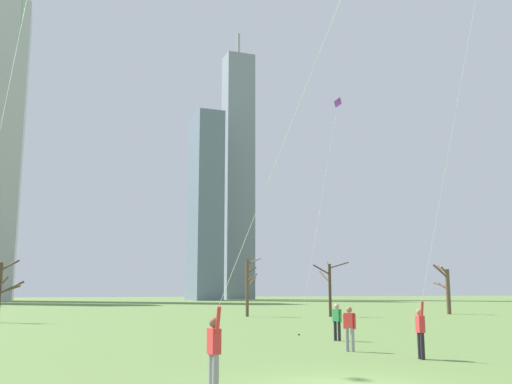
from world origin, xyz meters
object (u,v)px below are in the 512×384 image
at_px(bystander_far_off_by_trees, 349,326).
at_px(bystander_watching_nearby, 337,320).
at_px(distant_kite_drifting_right_purple, 333,132).
at_px(bare_tree_left_of_center, 447,288).
at_px(kite_flyer_midfield_center_teal, 445,191).
at_px(bare_tree_far_right_edge, 1,290).
at_px(bare_tree_rightmost, 329,286).
at_px(kite_flyer_midfield_right_orange, 278,185).
at_px(bare_tree_right_of_center, 248,285).

distance_m(bystander_far_off_by_trees, bystander_watching_nearby, 4.64).
xyz_separation_m(bystander_far_off_by_trees, distant_kite_drifting_right_purple, (5.64, 11.55, 10.94)).
bearing_deg(bare_tree_left_of_center, bystander_far_off_by_trees, -133.43).
distance_m(kite_flyer_midfield_center_teal, bare_tree_far_right_edge, 33.72).
bearing_deg(kite_flyer_midfield_center_teal, bare_tree_rightmost, 69.08).
distance_m(bystander_watching_nearby, bare_tree_far_right_edge, 26.37).
bearing_deg(distant_kite_drifting_right_purple, bare_tree_left_of_center, 37.93).
distance_m(kite_flyer_midfield_right_orange, distant_kite_drifting_right_purple, 24.92).
relative_size(bare_tree_far_right_edge, bare_tree_right_of_center, 0.88).
height_order(kite_flyer_midfield_center_teal, bystander_watching_nearby, kite_flyer_midfield_center_teal).
distance_m(bare_tree_rightmost, bare_tree_right_of_center, 7.03).
relative_size(bystander_far_off_by_trees, bystander_watching_nearby, 1.00).
distance_m(kite_flyer_midfield_right_orange, bare_tree_far_right_edge, 35.47).
height_order(bystander_far_off_by_trees, distant_kite_drifting_right_purple, distant_kite_drifting_right_purple).
height_order(bystander_far_off_by_trees, bare_tree_left_of_center, bare_tree_left_of_center).
height_order(kite_flyer_midfield_right_orange, bare_tree_far_right_edge, kite_flyer_midfield_right_orange).
xyz_separation_m(kite_flyer_midfield_center_teal, bare_tree_right_of_center, (5.26, 33.42, -2.63)).
bearing_deg(bare_tree_far_right_edge, bare_tree_right_of_center, 8.84).
bearing_deg(kite_flyer_midfield_center_teal, bystander_watching_nearby, 85.18).
height_order(kite_flyer_midfield_right_orange, distant_kite_drifting_right_purple, kite_flyer_midfield_right_orange).
distance_m(kite_flyer_midfield_right_orange, bare_tree_rightmost, 40.09).
bearing_deg(bare_tree_rightmost, distant_kite_drifting_right_purple, -115.89).
distance_m(bystander_far_off_by_trees, distant_kite_drifting_right_purple, 16.88).
bearing_deg(kite_flyer_midfield_center_teal, bare_tree_far_right_edge, 115.26).
relative_size(bystander_watching_nearby, bare_tree_right_of_center, 0.32).
relative_size(distant_kite_drifting_right_purple, bare_tree_left_of_center, 3.04).
height_order(bystander_watching_nearby, distant_kite_drifting_right_purple, distant_kite_drifting_right_purple).
relative_size(bare_tree_rightmost, bare_tree_left_of_center, 1.00).
bearing_deg(bystander_far_off_by_trees, bystander_watching_nearby, 67.59).
relative_size(kite_flyer_midfield_right_orange, bare_tree_left_of_center, 3.21).
bearing_deg(kite_flyer_midfield_center_teal, bystander_far_off_by_trees, 102.93).
xyz_separation_m(bystander_watching_nearby, distant_kite_drifting_right_purple, (3.87, 7.27, 10.94)).
height_order(bare_tree_far_right_edge, bare_tree_rightmost, bare_tree_rightmost).
height_order(bystander_watching_nearby, bare_tree_far_right_edge, bare_tree_far_right_edge).
bearing_deg(bystander_watching_nearby, distant_kite_drifting_right_purple, 61.93).
bearing_deg(bystander_watching_nearby, bystander_far_off_by_trees, -112.41).
relative_size(kite_flyer_midfield_right_orange, bare_tree_far_right_edge, 3.46).
height_order(kite_flyer_midfield_center_teal, kite_flyer_midfield_right_orange, kite_flyer_midfield_center_teal).
distance_m(kite_flyer_midfield_right_orange, bare_tree_right_of_center, 39.92).
height_order(distant_kite_drifting_right_purple, bare_tree_left_of_center, distant_kite_drifting_right_purple).
bearing_deg(bare_tree_far_right_edge, kite_flyer_midfield_center_teal, -64.74).
relative_size(kite_flyer_midfield_right_orange, bare_tree_rightmost, 3.20).
relative_size(kite_flyer_midfield_center_teal, bystander_watching_nearby, 14.15).
xyz_separation_m(bystander_far_off_by_trees, bystander_watching_nearby, (1.77, 4.29, 0.00)).
xyz_separation_m(kite_flyer_midfield_center_teal, bare_tree_left_of_center, (24.80, 31.76, -2.83)).
xyz_separation_m(bystander_watching_nearby, bare_tree_rightmost, (11.01, 21.97, 1.72)).
distance_m(kite_flyer_midfield_right_orange, bystander_far_off_by_trees, 11.49).
distance_m(kite_flyer_midfield_right_orange, bystander_watching_nearby, 15.89).
xyz_separation_m(bare_tree_rightmost, bare_tree_left_of_center, (13.04, 1.02, -0.15)).
xyz_separation_m(bare_tree_left_of_center, bare_tree_right_of_center, (-19.54, 1.65, 0.19)).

